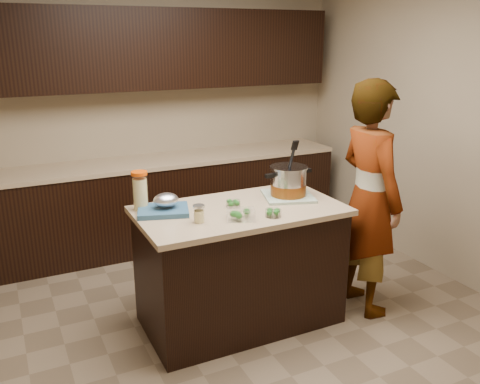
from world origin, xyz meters
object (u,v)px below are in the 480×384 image
object	(u,v)px
island	(240,266)
lemonade_pitcher	(140,192)
person	(369,199)
stock_pot	(288,183)

from	to	relation	value
island	lemonade_pitcher	bearing A→B (deg)	156.65
lemonade_pitcher	person	size ratio (longest dim) A/B	0.15
lemonade_pitcher	person	xyz separation A→B (m)	(1.62, -0.50, -0.13)
lemonade_pitcher	stock_pot	bearing A→B (deg)	-10.92
stock_pot	person	xyz separation A→B (m)	(0.54, -0.29, -0.12)
island	lemonade_pitcher	distance (m)	0.90
stock_pot	person	distance (m)	0.63
lemonade_pitcher	island	bearing A→B (deg)	-23.35
island	stock_pot	size ratio (longest dim) A/B	3.64
island	person	world-z (taller)	person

